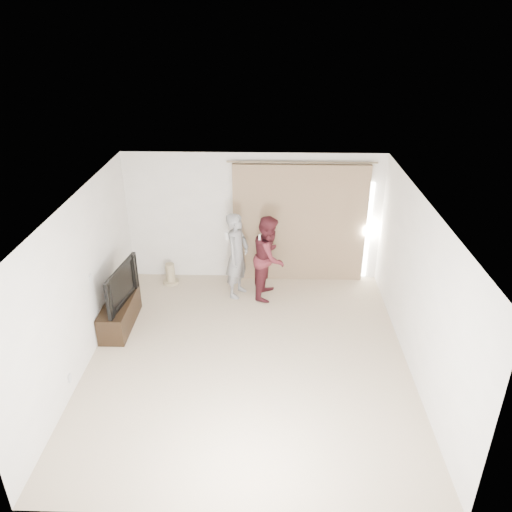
# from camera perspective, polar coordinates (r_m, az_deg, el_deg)

# --- Properties ---
(floor) EXTENTS (5.50, 5.50, 0.00)m
(floor) POSITION_cam_1_polar(r_m,az_deg,el_deg) (8.09, -0.91, -11.64)
(floor) COLOR #C5B493
(floor) RESTS_ON ground
(wall_back) EXTENTS (5.00, 0.04, 2.60)m
(wall_back) POSITION_cam_1_polar(r_m,az_deg,el_deg) (9.83, -0.27, 4.40)
(wall_back) COLOR white
(wall_back) RESTS_ON ground
(wall_left) EXTENTS (0.04, 5.50, 2.60)m
(wall_left) POSITION_cam_1_polar(r_m,az_deg,el_deg) (7.87, -19.51, -3.17)
(wall_left) COLOR white
(wall_left) RESTS_ON ground
(ceiling) EXTENTS (5.00, 5.50, 0.01)m
(ceiling) POSITION_cam_1_polar(r_m,az_deg,el_deg) (6.80, -1.06, 5.90)
(ceiling) COLOR silver
(ceiling) RESTS_ON wall_back
(curtain) EXTENTS (2.80, 0.11, 2.46)m
(curtain) POSITION_cam_1_polar(r_m,az_deg,el_deg) (9.82, 5.07, 3.65)
(curtain) COLOR #8D7456
(curtain) RESTS_ON ground
(tv_console) EXTENTS (0.44, 1.26, 0.48)m
(tv_console) POSITION_cam_1_polar(r_m,az_deg,el_deg) (9.02, -15.29, -6.37)
(tv_console) COLOR black
(tv_console) RESTS_ON ground
(tv) EXTENTS (0.32, 1.19, 0.68)m
(tv) POSITION_cam_1_polar(r_m,az_deg,el_deg) (8.73, -15.74, -3.15)
(tv) COLOR black
(tv) RESTS_ON tv_console
(scratching_post) EXTENTS (0.32, 0.32, 0.43)m
(scratching_post) POSITION_cam_1_polar(r_m,az_deg,el_deg) (10.19, -9.74, -2.19)
(scratching_post) COLOR tan
(scratching_post) RESTS_ON ground
(person_man) EXTENTS (0.60, 0.72, 1.67)m
(person_man) POSITION_cam_1_polar(r_m,az_deg,el_deg) (9.35, -2.16, 0.07)
(person_man) COLOR slate
(person_man) RESTS_ON ground
(person_woman) EXTENTS (0.76, 0.90, 1.62)m
(person_woman) POSITION_cam_1_polar(r_m,az_deg,el_deg) (9.34, 1.52, -0.12)
(person_woman) COLOR #4F1A21
(person_woman) RESTS_ON ground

